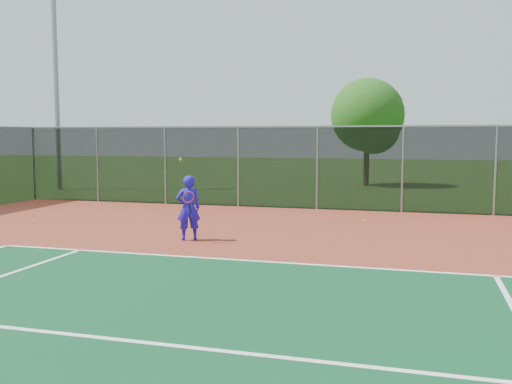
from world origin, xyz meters
TOP-DOWN VIEW (x-y plane):
  - ground at (0.00, 0.00)m, footprint 120.00×120.00m
  - court_apron at (0.00, 2.00)m, footprint 30.00×20.00m
  - fence_back at (0.00, 12.00)m, footprint 30.00×0.06m
  - tennis_player at (-5.08, 4.95)m, footprint 0.72×0.74m
  - practice_ball_2 at (-10.80, 6.33)m, footprint 0.07×0.07m
  - practice_ball_3 at (-1.04, 9.35)m, footprint 0.07×0.07m
  - floodlight_nw at (-16.94, 16.50)m, footprint 0.90×0.40m
  - tree_back_left at (-2.09, 22.77)m, footprint 3.93×3.93m

SIDE VIEW (x-z plane):
  - ground at x=0.00m, z-range 0.00..0.00m
  - court_apron at x=0.00m, z-range 0.00..0.02m
  - practice_ball_2 at x=-10.80m, z-range 0.02..0.09m
  - practice_ball_3 at x=-1.04m, z-range 0.02..0.09m
  - tennis_player at x=-5.08m, z-range -0.20..1.90m
  - fence_back at x=0.00m, z-range 0.05..3.08m
  - tree_back_left at x=-2.09m, z-range 0.73..6.50m
  - floodlight_nw at x=-16.94m, z-range 0.78..12.98m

